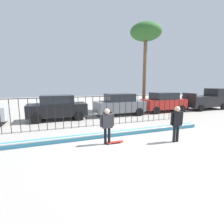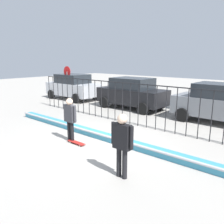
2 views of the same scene
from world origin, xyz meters
The scene contains 11 objects.
ground_plane centered at (0.00, 0.00, 0.00)m, with size 60.00×60.00×0.00m, color #9E9991.
bowl_coping_ledge centered at (0.00, 0.48, 0.12)m, with size 11.00×0.40×0.27m.
perimeter_fence centered at (0.00, 2.89, 1.19)m, with size 14.04×0.04×1.95m.
skateboarder centered at (-0.67, -0.52, 0.99)m, with size 0.67×0.25×1.65m.
skateboard centered at (-0.30, -0.57, 0.06)m, with size 0.80×0.20×0.07m.
camera_operator centered at (2.48, -1.39, 1.03)m, with size 0.69×0.26×1.71m.
parked_car_black centered at (-2.52, 5.82, 0.97)m, with size 4.30×2.12×1.90m.
parked_car_gray centered at (2.68, 5.87, 0.97)m, with size 4.30×2.12×1.90m.
parked_car_red centered at (7.48, 6.04, 0.97)m, with size 4.30×2.12×1.90m.
pickup_truck centered at (12.91, 5.73, 1.04)m, with size 4.70×2.12×2.24m.
palm_tree_tall centered at (6.24, 7.73, 7.58)m, with size 3.10×3.10×8.66m.
Camera 1 is at (-3.04, -7.43, 2.74)m, focal length 26.62 mm.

